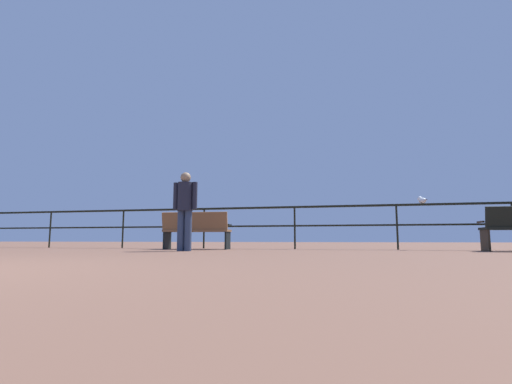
% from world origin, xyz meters
% --- Properties ---
extents(pier_railing, '(18.71, 0.05, 1.03)m').
position_xyz_m(pier_railing, '(0.00, 7.73, 0.77)').
color(pier_railing, black).
rests_on(pier_railing, ground_plane).
extents(bench_near_left, '(1.59, 0.72, 0.86)m').
position_xyz_m(bench_near_left, '(0.14, 6.89, 0.48)').
color(bench_near_left, brown).
rests_on(bench_near_left, ground_plane).
extents(person_by_bench, '(0.51, 0.30, 1.58)m').
position_xyz_m(person_by_bench, '(0.43, 5.59, 0.90)').
color(person_by_bench, '#2B3853').
rests_on(person_by_bench, ground_plane).
extents(seagull_on_rail, '(0.21, 0.37, 0.17)m').
position_xyz_m(seagull_on_rail, '(5.22, 7.75, 1.11)').
color(seagull_on_rail, white).
rests_on(seagull_on_rail, pier_railing).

